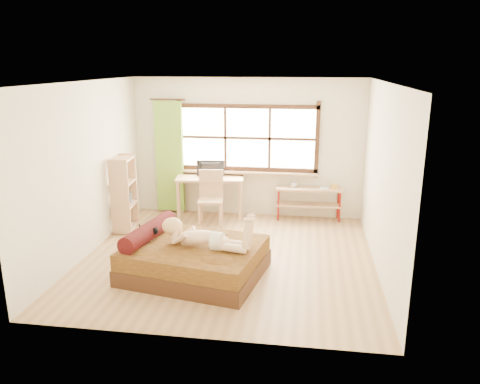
% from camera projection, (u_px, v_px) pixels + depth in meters
% --- Properties ---
extents(floor, '(4.50, 4.50, 0.00)m').
position_uv_depth(floor, '(229.00, 258.00, 7.37)').
color(floor, '#9E754C').
rests_on(floor, ground).
extents(ceiling, '(4.50, 4.50, 0.00)m').
position_uv_depth(ceiling, '(227.00, 82.00, 6.64)').
color(ceiling, white).
rests_on(ceiling, wall_back).
extents(wall_back, '(4.50, 0.00, 4.50)m').
position_uv_depth(wall_back, '(247.00, 148.00, 9.15)').
color(wall_back, silver).
rests_on(wall_back, floor).
extents(wall_front, '(4.50, 0.00, 4.50)m').
position_uv_depth(wall_front, '(191.00, 224.00, 4.86)').
color(wall_front, silver).
rests_on(wall_front, floor).
extents(wall_left, '(0.00, 4.50, 4.50)m').
position_uv_depth(wall_left, '(87.00, 170.00, 7.32)').
color(wall_left, silver).
rests_on(wall_left, floor).
extents(wall_right, '(0.00, 4.50, 4.50)m').
position_uv_depth(wall_right, '(383.00, 180.00, 6.69)').
color(wall_right, silver).
rests_on(wall_right, floor).
extents(window, '(2.80, 0.16, 1.46)m').
position_uv_depth(window, '(247.00, 140.00, 9.08)').
color(window, '#FFEDBF').
rests_on(window, wall_back).
extents(curtain, '(0.55, 0.10, 2.20)m').
position_uv_depth(curtain, '(170.00, 157.00, 9.31)').
color(curtain, '#619428').
rests_on(curtain, wall_back).
extents(bed, '(2.11, 1.81, 0.71)m').
position_uv_depth(bed, '(192.00, 258.00, 6.72)').
color(bed, '#321E0F').
rests_on(bed, floor).
extents(woman, '(1.35, 0.61, 0.56)m').
position_uv_depth(woman, '(204.00, 228.00, 6.51)').
color(woman, beige).
rests_on(woman, bed).
extents(kitten, '(0.30, 0.16, 0.22)m').
position_uv_depth(kitten, '(148.00, 232.00, 6.82)').
color(kitten, black).
rests_on(kitten, bed).
extents(desk, '(1.36, 0.75, 0.81)m').
position_uv_depth(desk, '(210.00, 182.00, 9.13)').
color(desk, tan).
rests_on(desk, floor).
extents(monitor, '(0.54, 0.14, 0.31)m').
position_uv_depth(monitor, '(210.00, 169.00, 9.11)').
color(monitor, black).
rests_on(monitor, desk).
extents(chair, '(0.51, 0.51, 1.02)m').
position_uv_depth(chair, '(211.00, 194.00, 8.82)').
color(chair, tan).
rests_on(chair, floor).
extents(pipe_shelf, '(1.29, 0.38, 0.72)m').
position_uv_depth(pipe_shelf, '(309.00, 196.00, 9.04)').
color(pipe_shelf, tan).
rests_on(pipe_shelf, floor).
extents(cup, '(0.13, 0.13, 0.10)m').
position_uv_depth(cup, '(294.00, 185.00, 9.03)').
color(cup, gray).
rests_on(cup, pipe_shelf).
extents(book, '(0.18, 0.24, 0.02)m').
position_uv_depth(book, '(320.00, 188.00, 8.97)').
color(book, gray).
rests_on(book, pipe_shelf).
extents(bookshelf, '(0.40, 0.62, 1.36)m').
position_uv_depth(bookshelf, '(124.00, 193.00, 8.42)').
color(bookshelf, tan).
rests_on(bookshelf, floor).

